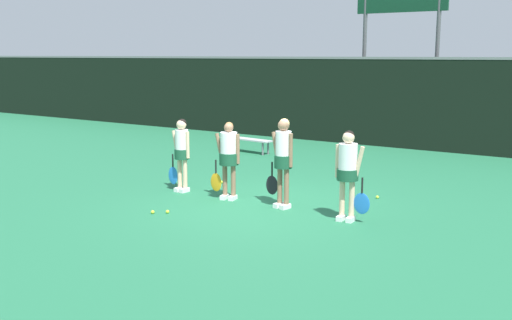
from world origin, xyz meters
name	(u,v)px	position (x,y,z in m)	size (l,w,h in m)	color
ground_plane	(258,204)	(0.00, 0.00, 0.00)	(140.00, 140.00, 0.00)	#216642
fence_windscreen	(409,103)	(0.00, 8.66, 1.46)	(60.00, 0.08, 2.90)	black
scoreboard	(401,10)	(-1.07, 10.45, 4.48)	(3.19, 0.15, 5.80)	#515156
bench_courtside	(247,140)	(-3.88, 5.25, 0.37)	(1.82, 0.58, 0.43)	#B2B2B7
player_0	(182,149)	(-2.02, 0.04, 0.94)	(0.61, 0.33, 1.61)	beige
player_1	(229,154)	(-0.75, 0.03, 0.95)	(0.66, 0.40, 1.62)	#8C664C
player_2	(283,155)	(0.56, 0.05, 1.05)	(0.63, 0.35, 1.77)	#8C664C
player_3	(348,168)	(2.01, -0.10, 0.98)	(0.68, 0.39, 1.65)	beige
tennis_ball_0	(153,212)	(-1.25, -1.72, 0.04)	(0.07, 0.07, 0.07)	#CCE033
tennis_ball_1	(377,197)	(1.82, 1.80, 0.03)	(0.06, 0.06, 0.06)	#CCE033
tennis_ball_2	(222,182)	(-1.80, 1.18, 0.03)	(0.07, 0.07, 0.07)	#CCE033
tennis_ball_3	(167,212)	(-1.04, -1.54, 0.03)	(0.07, 0.07, 0.07)	#CCE033
tennis_ball_4	(177,176)	(-3.17, 1.16, 0.03)	(0.07, 0.07, 0.07)	#CCE033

